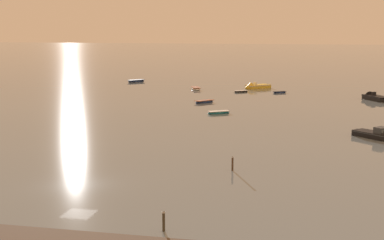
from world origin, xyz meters
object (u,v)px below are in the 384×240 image
(motorboat_moored_3, at_px, (255,87))
(rowboat_moored_4, at_px, (280,92))
(rowboat_moored_2, at_px, (204,102))
(rowboat_moored_7, at_px, (241,91))
(motorboat_moored_4, at_px, (373,98))
(rowboat_moored_1, at_px, (196,89))
(rowboat_moored_0, at_px, (136,81))
(rowboat_moored_6, at_px, (219,113))
(motorboat_moored_5, at_px, (379,136))
(mooring_post_near, at_px, (232,164))
(mooring_post_left, at_px, (164,222))

(motorboat_moored_3, xyz_separation_m, rowboat_moored_4, (5.77, -7.27, -0.17))
(rowboat_moored_2, distance_m, rowboat_moored_7, 17.96)
(motorboat_moored_4, bearing_deg, rowboat_moored_1, 44.73)
(rowboat_moored_1, distance_m, rowboat_moored_7, 10.38)
(motorboat_moored_3, bearing_deg, rowboat_moored_1, -23.36)
(rowboat_moored_4, bearing_deg, rowboat_moored_0, -62.18)
(motorboat_moored_3, xyz_separation_m, rowboat_moored_6, (-1.45, -36.82, -0.14))
(rowboat_moored_1, height_order, motorboat_moored_4, motorboat_moored_4)
(rowboat_moored_6, height_order, motorboat_moored_5, motorboat_moored_5)
(mooring_post_near, bearing_deg, rowboat_moored_2, 104.34)
(rowboat_moored_0, height_order, motorboat_moored_3, motorboat_moored_3)
(rowboat_moored_2, relative_size, mooring_post_left, 2.62)
(mooring_post_near, relative_size, mooring_post_left, 0.99)
(motorboat_moored_4, bearing_deg, rowboat_moored_2, 80.47)
(motorboat_moored_5, bearing_deg, rowboat_moored_7, 159.74)
(rowboat_moored_0, distance_m, motorboat_moored_5, 78.74)
(motorboat_moored_3, relative_size, rowboat_moored_7, 1.99)
(rowboat_moored_0, bearing_deg, motorboat_moored_5, -102.88)
(rowboat_moored_6, xyz_separation_m, motorboat_moored_5, (21.80, -15.52, 0.17))
(mooring_post_left, bearing_deg, motorboat_moored_3, 92.43)
(rowboat_moored_0, height_order, mooring_post_near, mooring_post_near)
(motorboat_moored_5, height_order, rowboat_moored_7, motorboat_moored_5)
(rowboat_moored_6, height_order, mooring_post_left, mooring_post_left)
(rowboat_moored_7, bearing_deg, rowboat_moored_6, 55.59)
(motorboat_moored_5, bearing_deg, motorboat_moored_4, 129.38)
(rowboat_moored_2, bearing_deg, motorboat_moored_4, 147.91)
(mooring_post_near, distance_m, mooring_post_left, 16.69)
(motorboat_moored_4, xyz_separation_m, rowboat_moored_4, (-17.21, 6.98, -0.18))
(rowboat_moored_6, relative_size, mooring_post_near, 2.46)
(rowboat_moored_0, xyz_separation_m, rowboat_moored_2, (23.29, -33.68, -0.03))
(rowboat_moored_4, bearing_deg, motorboat_moored_4, 120.29)
(rowboat_moored_4, height_order, rowboat_moored_7, rowboat_moored_7)
(motorboat_moored_4, xyz_separation_m, motorboat_moored_5, (-2.62, -38.08, 0.01))
(rowboat_moored_4, bearing_deg, rowboat_moored_2, 18.61)
(rowboat_moored_2, xyz_separation_m, rowboat_moored_4, (11.80, 17.65, -0.04))
(motorboat_moored_3, height_order, rowboat_moored_7, motorboat_moored_3)
(motorboat_moored_3, xyz_separation_m, motorboat_moored_4, (22.98, -14.25, 0.01))
(rowboat_moored_7, relative_size, mooring_post_left, 2.05)
(motorboat_moored_3, relative_size, mooring_post_left, 4.08)
(rowboat_moored_0, height_order, rowboat_moored_7, rowboat_moored_0)
(rowboat_moored_6, bearing_deg, motorboat_moored_4, -171.75)
(motorboat_moored_4, xyz_separation_m, mooring_post_left, (-19.27, -73.23, 0.33))
(motorboat_moored_3, relative_size, motorboat_moored_4, 0.88)
(mooring_post_left, bearing_deg, motorboat_moored_4, 75.26)
(rowboat_moored_4, bearing_deg, mooring_post_near, 52.33)
(rowboat_moored_2, relative_size, rowboat_moored_6, 1.08)
(mooring_post_near, bearing_deg, rowboat_moored_7, 96.89)
(rowboat_moored_1, xyz_separation_m, rowboat_moored_6, (10.47, -32.27, -0.04))
(rowboat_moored_2, bearing_deg, rowboat_moored_4, -176.03)
(rowboat_moored_6, xyz_separation_m, mooring_post_left, (5.16, -50.67, 0.49))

